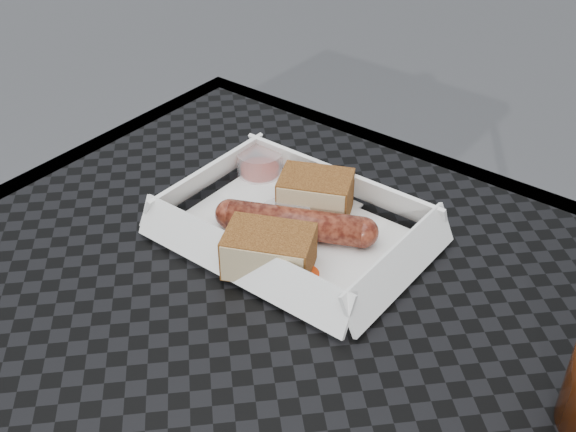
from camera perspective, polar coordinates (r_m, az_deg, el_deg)
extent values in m
cube|color=black|center=(0.57, -2.70, -13.69)|extent=(0.80, 0.80, 0.01)
cube|color=black|center=(0.84, 14.55, 2.44)|extent=(0.80, 0.03, 0.03)
cylinder|color=black|center=(1.19, -4.35, -7.48)|extent=(0.03, 0.03, 0.73)
cube|color=white|center=(0.71, 0.50, -1.48)|extent=(0.22, 0.15, 0.00)
cylinder|color=maroon|center=(0.69, 0.59, -0.57)|extent=(0.13, 0.08, 0.03)
sphere|color=maroon|center=(0.69, 5.95, -1.30)|extent=(0.03, 0.03, 0.03)
sphere|color=maroon|center=(0.71, -4.59, 0.15)|extent=(0.03, 0.03, 0.03)
cube|color=brown|center=(0.72, 2.18, 1.63)|extent=(0.08, 0.07, 0.04)
cube|color=brown|center=(0.65, -1.50, -2.81)|extent=(0.09, 0.08, 0.04)
cylinder|color=red|center=(0.65, 0.86, -4.80)|extent=(0.02, 0.02, 0.00)
torus|color=white|center=(0.64, 1.11, -5.32)|extent=(0.02, 0.02, 0.00)
cube|color=#B2D17F|center=(0.65, 1.74, -5.07)|extent=(0.02, 0.02, 0.00)
cube|color=white|center=(0.74, -0.46, 0.55)|extent=(0.12, 0.12, 0.00)
cylinder|color=maroon|center=(0.79, -2.25, 4.13)|extent=(0.05, 0.05, 0.03)
cylinder|color=silver|center=(0.70, -0.26, -0.63)|extent=(0.05, 0.05, 0.03)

